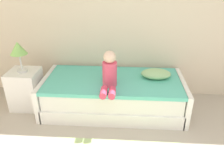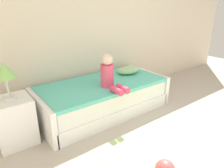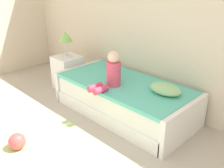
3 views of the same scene
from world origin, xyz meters
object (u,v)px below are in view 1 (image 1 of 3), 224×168
object	(u,v)px
bed	(113,94)
pillow	(156,74)
nightstand	(26,89)
table_lamp	(18,50)
child_figure	(109,73)

from	to	relation	value
bed	pillow	xyz separation A→B (m)	(0.63, 0.10, 0.32)
bed	pillow	size ratio (longest dim) A/B	4.80
nightstand	table_lamp	xyz separation A→B (m)	(0.00, 0.00, 0.64)
table_lamp	pillow	world-z (taller)	table_lamp
bed	child_figure	bearing A→B (deg)	-99.23
nightstand	table_lamp	distance (m)	0.64
child_figure	pillow	distance (m)	0.76
child_figure	table_lamp	bearing A→B (deg)	171.34
bed	pillow	world-z (taller)	pillow
child_figure	pillow	xyz separation A→B (m)	(0.67, 0.33, -0.14)
nightstand	table_lamp	bearing A→B (deg)	0.00
child_figure	nightstand	bearing A→B (deg)	171.34
bed	table_lamp	xyz separation A→B (m)	(-1.35, -0.03, 0.69)
bed	nightstand	world-z (taller)	nightstand
table_lamp	child_figure	size ratio (longest dim) A/B	0.88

